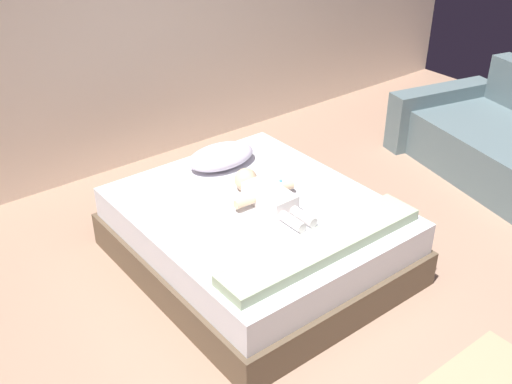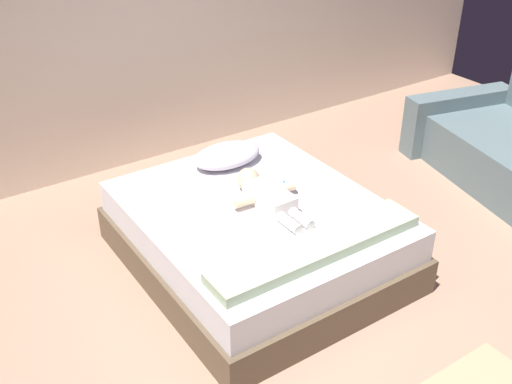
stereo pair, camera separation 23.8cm
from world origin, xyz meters
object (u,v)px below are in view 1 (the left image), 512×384
(pillow, at_px, (221,156))
(toothbrush, at_px, (282,184))
(baby, at_px, (266,195))
(bed, at_px, (256,235))

(pillow, height_order, toothbrush, pillow)
(pillow, distance_m, baby, 0.60)
(bed, height_order, toothbrush, toothbrush)
(baby, height_order, toothbrush, baby)
(pillow, relative_size, toothbrush, 3.70)
(bed, bearing_deg, pillow, 76.04)
(bed, distance_m, toothbrush, 0.40)
(pillow, xyz_separation_m, baby, (-0.07, -0.59, -0.01))
(bed, relative_size, pillow, 3.43)
(toothbrush, bearing_deg, baby, -154.27)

